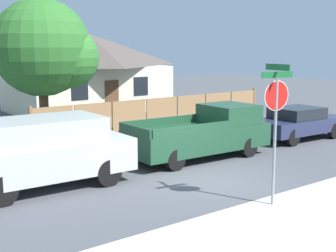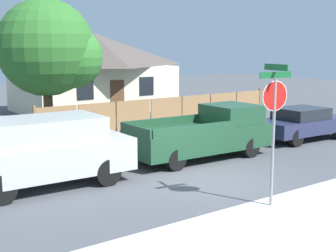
% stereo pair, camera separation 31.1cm
% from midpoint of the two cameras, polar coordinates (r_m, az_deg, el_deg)
% --- Properties ---
extents(ground_plane, '(80.00, 80.00, 0.00)m').
position_cam_midpoint_polar(ground_plane, '(13.76, 5.58, -6.77)').
color(ground_plane, '#4C4F54').
extents(sidewalk_strip, '(36.00, 3.20, 0.01)m').
position_cam_midpoint_polar(sidewalk_strip, '(11.48, 17.85, -10.56)').
color(sidewalk_strip, beige).
rests_on(sidewalk_strip, ground).
extents(wooden_fence, '(13.41, 0.12, 1.52)m').
position_cam_midpoint_polar(wooden_fence, '(22.98, 0.17, 1.72)').
color(wooden_fence, '#997047').
rests_on(wooden_fence, ground).
extents(house, '(9.64, 6.23, 4.72)m').
position_cam_midpoint_polar(house, '(29.34, -8.81, 6.74)').
color(house, beige).
rests_on(house, ground).
extents(oak_tree, '(4.34, 4.14, 5.91)m').
position_cam_midpoint_polar(oak_tree, '(20.72, -13.61, 9.01)').
color(oak_tree, brown).
rests_on(oak_tree, ground).
extents(red_suv, '(4.81, 2.22, 1.96)m').
position_cam_midpoint_polar(red_suv, '(13.38, -14.22, -2.82)').
color(red_suv, '#B7B7BC').
rests_on(red_suv, ground).
extents(orange_pickup, '(5.31, 2.16, 1.81)m').
position_cam_midpoint_polar(orange_pickup, '(16.48, 5.12, -0.92)').
color(orange_pickup, '#1E472D').
rests_on(orange_pickup, ground).
extents(parked_sedan, '(4.37, 1.96, 1.37)m').
position_cam_midpoint_polar(parked_sedan, '(20.44, 16.53, 0.36)').
color(parked_sedan, '#282D4C').
rests_on(parked_sedan, ground).
extents(stop_sign, '(0.92, 0.83, 3.47)m').
position_cam_midpoint_polar(stop_sign, '(11.51, 13.59, 1.85)').
color(stop_sign, gray).
rests_on(stop_sign, ground).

